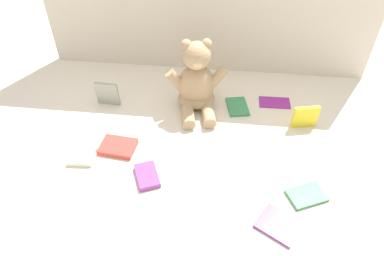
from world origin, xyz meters
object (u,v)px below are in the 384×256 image
object	(u,v)px
book_case_4	(108,94)
book_case_7	(118,147)
book_case_8	(275,102)
book_case_3	(279,225)
book_case_0	(237,107)
book_case_2	(307,195)
book_case_5	(82,155)
book_case_1	(305,117)
book_case_6	(147,176)
teddy_bear	(196,84)

from	to	relation	value
book_case_4	book_case_7	xyz separation A→B (m)	(0.10, -0.25, -0.04)
book_case_8	book_case_3	bearing A→B (deg)	-3.17
book_case_0	book_case_2	distance (m)	0.48
book_case_5	book_case_1	bearing A→B (deg)	13.61
book_case_7	book_case_5	bearing A→B (deg)	121.74
book_case_0	book_case_2	bearing A→B (deg)	-74.04
book_case_6	book_case_8	distance (m)	0.63
book_case_4	book_case_6	distance (m)	0.44
teddy_bear	book_case_0	world-z (taller)	teddy_bear
teddy_bear	book_case_3	distance (m)	0.62
teddy_bear	book_case_1	size ratio (longest dim) A/B	3.09
book_case_5	book_case_7	xyz separation A→B (m)	(0.11, 0.05, -0.00)
book_case_2	book_case_4	bearing A→B (deg)	37.84
book_case_6	book_case_0	bearing A→B (deg)	30.49
book_case_2	book_case_5	world-z (taller)	book_case_5
book_case_6	book_case_3	bearing A→B (deg)	-41.75
book_case_4	book_case_8	size ratio (longest dim) A/B	0.82
teddy_bear	book_case_4	world-z (taller)	teddy_bear
teddy_bear	book_case_6	bearing A→B (deg)	-118.29
book_case_0	book_case_6	world-z (taller)	book_case_6
book_case_2	book_case_7	size ratio (longest dim) A/B	0.94
book_case_8	book_case_2	bearing A→B (deg)	7.76
book_case_4	book_case_5	xyz separation A→B (m)	(-0.01, -0.30, -0.04)
teddy_bear	book_case_3	bearing A→B (deg)	-71.71
teddy_bear	book_case_0	bearing A→B (deg)	-9.17
book_case_6	book_case_8	world-z (taller)	book_case_6
book_case_2	book_case_8	bearing A→B (deg)	-15.77
book_case_1	book_case_3	distance (m)	0.47
book_case_0	book_case_8	bearing A→B (deg)	5.25
book_case_1	book_case_7	size ratio (longest dim) A/B	0.76
book_case_0	book_case_4	bearing A→B (deg)	171.24
book_case_2	book_case_8	size ratio (longest dim) A/B	0.93
teddy_bear	book_case_0	xyz separation A→B (m)	(0.17, 0.01, -0.10)
book_case_0	book_case_6	bearing A→B (deg)	-138.22
book_case_3	book_case_4	world-z (taller)	book_case_4
book_case_1	book_case_2	size ratio (longest dim) A/B	0.81
book_case_0	book_case_5	bearing A→B (deg)	-160.23
book_case_2	book_case_7	bearing A→B (deg)	52.90
book_case_2	book_case_6	world-z (taller)	book_case_6
book_case_1	book_case_8	size ratio (longest dim) A/B	0.75
book_case_2	book_case_4	size ratio (longest dim) A/B	1.13
book_case_5	book_case_7	size ratio (longest dim) A/B	0.73
teddy_bear	book_case_6	xyz separation A→B (m)	(-0.12, -0.39, -0.10)
book_case_5	book_case_7	distance (m)	0.13
book_case_5	book_case_8	bearing A→B (deg)	25.07
book_case_2	book_case_3	size ratio (longest dim) A/B	0.97
book_case_3	book_case_7	xyz separation A→B (m)	(-0.55, 0.26, 0.00)
teddy_bear	book_case_7	distance (m)	0.39
book_case_6	book_case_1	bearing A→B (deg)	6.72
book_case_3	book_case_1	bearing A→B (deg)	16.19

